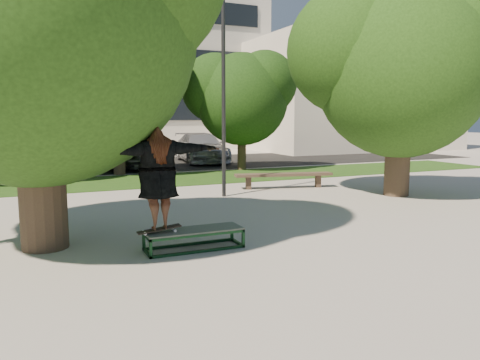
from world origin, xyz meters
name	(u,v)px	position (x,y,z in m)	size (l,w,h in m)	color
ground	(270,237)	(0.00, 0.00, 0.00)	(120.00, 120.00, 0.00)	#A29B94
grass_strip	(182,179)	(1.00, 9.50, 0.01)	(30.00, 4.00, 0.02)	#193F12
asphalt_strip	(126,165)	(0.00, 16.00, 0.01)	(40.00, 8.00, 0.01)	black
tree_left	(26,3)	(-4.29, 1.09, 4.42)	(6.96, 5.95, 7.12)	#38281E
tree_right	(398,62)	(5.92, 3.08, 4.09)	(6.24, 5.33, 6.51)	#38281E
bg_tree_mid	(114,79)	(-1.08, 12.08, 4.02)	(5.76, 4.92, 6.24)	#38281E
bg_tree_right	(240,94)	(4.43, 11.57, 3.49)	(5.04, 4.31, 5.43)	#38281E
lamppost	(224,93)	(1.00, 5.00, 3.15)	(0.25, 0.15, 6.11)	#2D2D30
office_building	(60,46)	(-2.00, 31.98, 8.00)	(30.00, 14.12, 16.00)	beige
side_building	(346,97)	(18.00, 22.00, 4.00)	(15.00, 10.00, 8.00)	beige
grind_box	(194,239)	(-1.68, -0.19, 0.19)	(1.80, 0.60, 0.38)	#113319
skater_rig	(158,178)	(-2.33, -0.19, 1.36)	(2.25, 0.69, 1.89)	white
bench	(284,176)	(3.50, 5.71, 0.44)	(3.40, 1.19, 0.52)	#4B3A2D
car_dark	(117,151)	(-0.64, 14.86, 0.82)	(1.74, 4.99, 1.64)	black
car_grey	(133,153)	(0.07, 14.46, 0.70)	(2.31, 5.02, 1.39)	#535458
car_silver_b	(201,148)	(4.01, 15.84, 0.78)	(2.19, 5.40, 1.57)	#ABABAF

